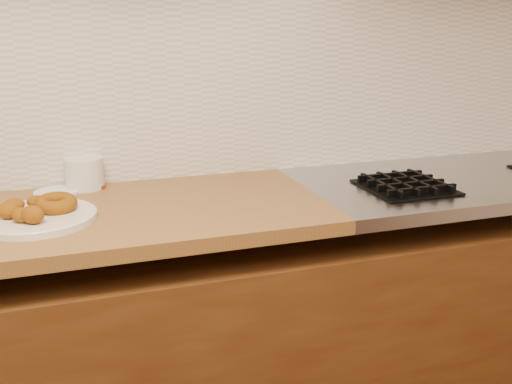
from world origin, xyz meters
TOP-DOWN VIEW (x-y plane):
  - wall_back at (0.00, 2.00)m, footprint 4.00×0.02m
  - base_cabinet at (0.00, 1.69)m, footprint 3.60×0.60m
  - stovetop at (1.15, 1.69)m, footprint 1.30×0.62m
  - backsplash at (0.00, 1.99)m, footprint 3.60×0.02m
  - burner_grates at (1.13, 1.61)m, footprint 0.91×0.26m
  - donut_plate at (-0.30, 1.64)m, footprint 0.30×0.30m
  - ring_donut at (-0.25, 1.67)m, footprint 0.15×0.15m
  - fried_dough_chunks at (-0.33, 1.64)m, footprint 0.15×0.22m
  - plastic_tub at (-0.17, 1.93)m, footprint 0.15×0.15m
  - tub_lid at (-0.26, 1.90)m, footprint 0.16×0.16m
  - brass_jar_lid at (-0.14, 1.92)m, footprint 0.07×0.07m

SIDE VIEW (x-z plane):
  - base_cabinet at x=0.00m, z-range 0.00..0.77m
  - stovetop at x=1.15m, z-range 0.86..0.90m
  - tub_lid at x=-0.26m, z-range 0.90..0.91m
  - brass_jar_lid at x=-0.14m, z-range 0.90..0.91m
  - donut_plate at x=-0.30m, z-range 0.90..0.92m
  - burner_grates at x=1.13m, z-range 0.90..0.93m
  - ring_donut at x=-0.25m, z-range 0.91..0.96m
  - fried_dough_chunks at x=-0.33m, z-range 0.91..0.96m
  - plastic_tub at x=-0.17m, z-range 0.90..1.00m
  - backsplash at x=0.00m, z-range 0.90..1.50m
  - wall_back at x=0.00m, z-range 0.00..2.70m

